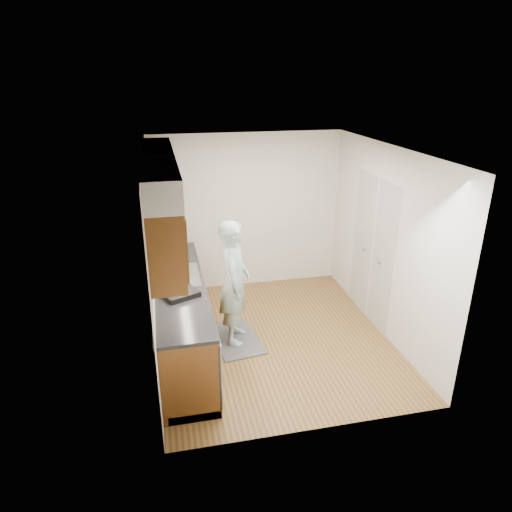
# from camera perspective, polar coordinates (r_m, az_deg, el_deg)

# --- Properties ---
(floor) EXTENTS (3.50, 3.50, 0.00)m
(floor) POSITION_cam_1_polar(r_m,az_deg,el_deg) (6.26, 2.18, -10.12)
(floor) COLOR olive
(floor) RESTS_ON ground
(ceiling) EXTENTS (3.50, 3.50, 0.00)m
(ceiling) POSITION_cam_1_polar(r_m,az_deg,el_deg) (5.37, 2.56, 13.12)
(ceiling) COLOR white
(ceiling) RESTS_ON wall_left
(wall_left) EXTENTS (0.02, 3.50, 2.50)m
(wall_left) POSITION_cam_1_polar(r_m,az_deg,el_deg) (5.54, -12.85, -0.62)
(wall_left) COLOR silver
(wall_left) RESTS_ON floor
(wall_right) EXTENTS (0.02, 3.50, 2.50)m
(wall_right) POSITION_cam_1_polar(r_m,az_deg,el_deg) (6.23, 15.83, 1.65)
(wall_right) COLOR silver
(wall_right) RESTS_ON floor
(wall_back) EXTENTS (3.00, 0.02, 2.50)m
(wall_back) POSITION_cam_1_polar(r_m,az_deg,el_deg) (7.32, -1.10, 5.47)
(wall_back) COLOR silver
(wall_back) RESTS_ON floor
(counter) EXTENTS (0.64, 2.80, 1.30)m
(counter) POSITION_cam_1_polar(r_m,az_deg,el_deg) (5.86, -9.28, -7.28)
(counter) COLOR brown
(counter) RESTS_ON floor
(upper_cabinets) EXTENTS (0.47, 2.80, 1.21)m
(upper_cabinets) POSITION_cam_1_polar(r_m,az_deg,el_deg) (5.36, -11.67, 6.63)
(upper_cabinets) COLOR brown
(upper_cabinets) RESTS_ON wall_left
(closet_door) EXTENTS (0.02, 1.22, 2.05)m
(closet_door) POSITION_cam_1_polar(r_m,az_deg,el_deg) (6.55, 14.35, 0.69)
(closet_door) COLOR silver
(closet_door) RESTS_ON wall_right
(floor_mat) EXTENTS (0.69, 1.02, 0.02)m
(floor_mat) POSITION_cam_1_polar(r_m,az_deg,el_deg) (6.22, -2.57, -10.27)
(floor_mat) COLOR #5E5E60
(floor_mat) RESTS_ON floor
(person) EXTENTS (0.57, 0.74, 1.87)m
(person) POSITION_cam_1_polar(r_m,az_deg,el_deg) (5.77, -2.73, -2.33)
(person) COLOR #9DBCBF
(person) RESTS_ON floor_mat
(soap_bottle_a) EXTENTS (0.15, 0.15, 0.29)m
(soap_bottle_a) POSITION_cam_1_polar(r_m,az_deg,el_deg) (6.31, -11.51, 0.71)
(soap_bottle_a) COLOR silver
(soap_bottle_a) RESTS_ON counter
(soap_bottle_b) EXTENTS (0.13, 0.13, 0.20)m
(soap_bottle_b) POSITION_cam_1_polar(r_m,az_deg,el_deg) (6.37, -9.35, 0.64)
(soap_bottle_b) COLOR silver
(soap_bottle_b) RESTS_ON counter
(soap_bottle_c) EXTENTS (0.18, 0.18, 0.18)m
(soap_bottle_c) POSITION_cam_1_polar(r_m,az_deg,el_deg) (6.50, -10.89, 0.86)
(soap_bottle_c) COLOR silver
(soap_bottle_c) RESTS_ON counter
(steel_can) EXTENTS (0.09, 0.09, 0.13)m
(steel_can) POSITION_cam_1_polar(r_m,az_deg,el_deg) (6.39, -9.34, 0.36)
(steel_can) COLOR #A5A5AA
(steel_can) RESTS_ON counter
(dish_rack) EXTENTS (0.48, 0.45, 0.06)m
(dish_rack) POSITION_cam_1_polar(r_m,az_deg,el_deg) (5.32, -9.47, -4.64)
(dish_rack) COLOR black
(dish_rack) RESTS_ON counter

